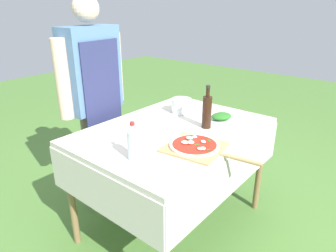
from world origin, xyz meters
The scene contains 8 objects.
ground_plane centered at (0.00, 0.00, 0.00)m, with size 12.00×12.00×0.00m, color #517F38.
prep_table centered at (0.00, 0.00, 0.72)m, with size 1.34×0.96×0.81m.
person_cook centered at (-0.13, 0.69, 0.99)m, with size 0.63×0.24×1.68m.
pizza_on_peel centered at (-0.16, -0.30, 0.83)m, with size 0.36×0.59×0.05m.
oil_bottle centered at (0.16, -0.16, 0.93)m, with size 0.06×0.06×0.30m.
water_bottle centered at (-0.49, -0.10, 0.91)m, with size 0.06×0.06×0.22m.
herb_container centered at (0.35, -0.17, 0.84)m, with size 0.23×0.20×0.06m.
mixing_tub centered at (0.30, 0.16, 0.87)m, with size 0.16×0.16×0.11m, color silver.
Camera 1 is at (-1.50, -1.19, 1.60)m, focal length 32.00 mm.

